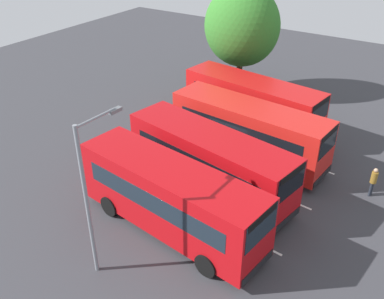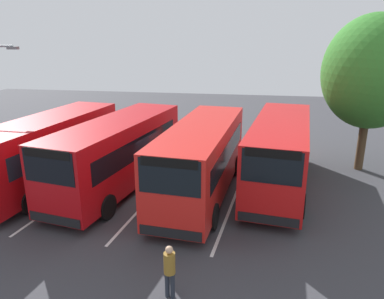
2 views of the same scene
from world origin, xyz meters
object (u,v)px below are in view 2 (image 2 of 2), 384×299
(bus_center_right, at_px, (201,157))
(pedestrian, at_px, (170,268))
(bus_far_left, at_px, (48,149))
(depot_tree, at_px, (372,72))
(bus_center_left, at_px, (118,152))
(bus_far_right, at_px, (280,151))

(bus_center_right, xyz_separation_m, pedestrian, (6.92, 0.13, -0.87))
(bus_far_left, xyz_separation_m, depot_tree, (-4.77, 15.54, 3.42))
(bus_far_left, xyz_separation_m, bus_center_right, (0.06, 7.48, 0.00))
(bus_center_left, bearing_deg, bus_far_left, -78.31)
(bus_center_left, relative_size, bus_center_right, 1.01)
(depot_tree, bearing_deg, bus_far_left, -72.93)
(bus_center_left, distance_m, bus_far_right, 7.62)
(bus_far_right, bearing_deg, depot_tree, 133.88)
(bus_center_right, distance_m, depot_tree, 10.00)
(bus_far_right, xyz_separation_m, pedestrian, (8.42, -3.38, -0.87))
(bus_far_left, bearing_deg, pedestrian, 54.66)
(bus_center_right, xyz_separation_m, bus_far_right, (-1.50, 3.51, 0.00))
(pedestrian, bearing_deg, bus_far_right, -12.16)
(bus_far_left, bearing_deg, bus_center_right, 96.74)
(bus_far_left, relative_size, bus_center_right, 1.00)
(bus_center_right, height_order, pedestrian, bus_center_right)
(bus_far_right, xyz_separation_m, depot_tree, (-3.33, 4.55, 3.42))
(bus_far_right, distance_m, pedestrian, 9.11)
(bus_center_right, relative_size, bus_far_right, 0.99)
(bus_center_right, relative_size, pedestrian, 5.80)
(pedestrian, bearing_deg, bus_center_right, 10.77)
(pedestrian, height_order, depot_tree, depot_tree)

